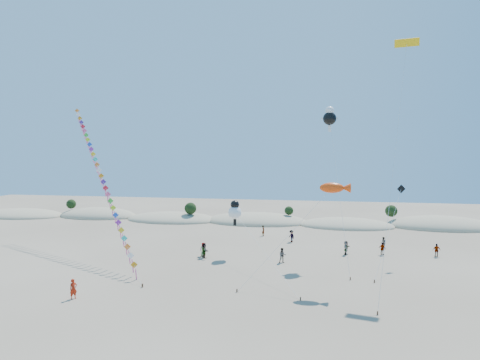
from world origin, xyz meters
The scene contains 10 objects.
ground centered at (0.00, 0.00, 0.00)m, with size 160.00×160.00×0.00m, color #786753.
dune_ridge centered at (1.06, 45.14, 0.11)m, with size 145.30×11.49×5.57m.
kite_train centered at (-17.23, 20.62, 10.37)m, with size 21.87×24.13×20.49m.
fish_kite centered at (12.10, 11.88, 9.42)m, with size 10.37×4.38×9.95m.
cartoon_kite_low centered at (0.67, 20.62, 5.65)m, with size 9.24×14.49×6.98m.
cartoon_kite_high centered at (12.02, 23.56, 17.17)m, with size 2.88×10.90×18.50m.
parafoil_kite centered at (19.55, 17.96, 23.95)m, with size 5.81×13.84×24.84m.
dark_kite centered at (19.14, 19.35, 6.43)m, with size 4.62×8.63×9.12m.
flyer_foreground centered at (-10.60, 3.95, 0.89)m, with size 0.65×0.42×1.77m, color #A8210D.
beachgoers centered at (8.32, 23.66, 0.85)m, with size 29.30×15.16×1.82m.
Camera 1 is at (9.75, -27.34, 12.84)m, focal length 30.00 mm.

